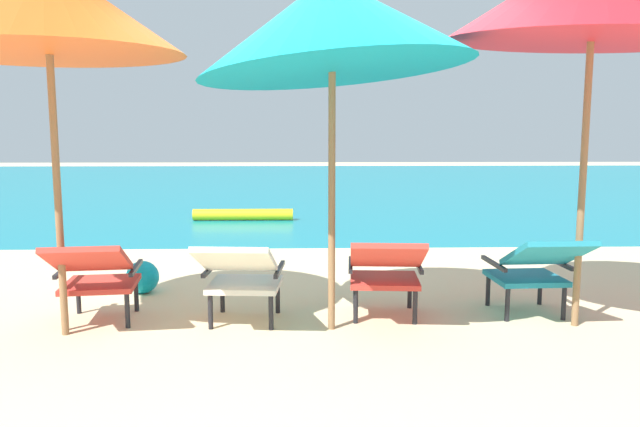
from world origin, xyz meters
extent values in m
plane|color=beige|center=(0.00, 4.00, 0.00)|extent=(40.00, 40.00, 0.00)
cube|color=teal|center=(0.00, 12.00, 0.00)|extent=(40.00, 18.00, 0.01)
cylinder|color=yellow|center=(-1.11, 5.38, 0.10)|extent=(1.60, 0.18, 0.18)
cube|color=red|center=(-1.66, 0.17, 0.28)|extent=(0.57, 0.56, 0.04)
cube|color=red|center=(-1.62, -0.19, 0.55)|extent=(0.58, 0.57, 0.27)
cylinder|color=black|center=(-1.91, 0.35, 0.13)|extent=(0.04, 0.04, 0.26)
cylinder|color=black|center=(-1.47, 0.41, 0.13)|extent=(0.04, 0.04, 0.26)
cylinder|color=black|center=(-1.86, -0.06, 0.13)|extent=(0.04, 0.04, 0.26)
cylinder|color=black|center=(-1.42, -0.01, 0.13)|extent=(0.04, 0.04, 0.26)
cube|color=black|center=(-1.92, 0.14, 0.40)|extent=(0.09, 0.50, 0.03)
cube|color=black|center=(-1.41, 0.20, 0.40)|extent=(0.09, 0.50, 0.03)
cube|color=silver|center=(-0.58, 0.14, 0.28)|extent=(0.56, 0.54, 0.04)
cube|color=silver|center=(-0.60, -0.23, 0.55)|extent=(0.56, 0.55, 0.27)
cylinder|color=black|center=(-0.78, 0.36, 0.13)|extent=(0.04, 0.04, 0.26)
cylinder|color=black|center=(-0.34, 0.33, 0.13)|extent=(0.04, 0.04, 0.26)
cylinder|color=black|center=(-0.81, -0.06, 0.13)|extent=(0.04, 0.04, 0.26)
cylinder|color=black|center=(-0.37, -0.09, 0.13)|extent=(0.04, 0.04, 0.26)
cube|color=black|center=(-0.84, 0.15, 0.40)|extent=(0.07, 0.50, 0.03)
cube|color=black|center=(-0.32, 0.12, 0.40)|extent=(0.07, 0.50, 0.03)
cube|color=red|center=(0.49, 0.24, 0.28)|extent=(0.56, 0.54, 0.04)
cube|color=red|center=(0.46, -0.12, 0.55)|extent=(0.56, 0.55, 0.27)
cylinder|color=black|center=(0.28, 0.47, 0.13)|extent=(0.04, 0.04, 0.26)
cylinder|color=black|center=(0.72, 0.43, 0.13)|extent=(0.04, 0.04, 0.26)
cylinder|color=black|center=(0.25, 0.05, 0.13)|extent=(0.04, 0.04, 0.26)
cylinder|color=black|center=(0.69, 0.01, 0.13)|extent=(0.04, 0.04, 0.26)
cube|color=black|center=(0.23, 0.26, 0.40)|extent=(0.07, 0.50, 0.03)
cube|color=black|center=(0.75, 0.22, 0.40)|extent=(0.07, 0.50, 0.03)
cube|color=teal|center=(1.61, 0.29, 0.28)|extent=(0.54, 0.52, 0.04)
cube|color=teal|center=(1.62, -0.08, 0.55)|extent=(0.54, 0.54, 0.27)
cylinder|color=black|center=(1.38, 0.48, 0.13)|extent=(0.04, 0.04, 0.26)
cylinder|color=black|center=(1.82, 0.51, 0.13)|extent=(0.04, 0.04, 0.26)
cylinder|color=black|center=(1.40, 0.07, 0.13)|extent=(0.04, 0.04, 0.26)
cylinder|color=black|center=(1.84, 0.09, 0.13)|extent=(0.04, 0.04, 0.26)
cube|color=black|center=(1.35, 0.27, 0.40)|extent=(0.05, 0.50, 0.03)
cube|color=black|center=(1.87, 0.30, 0.40)|extent=(0.05, 0.50, 0.03)
cylinder|color=olive|center=(-1.82, -0.15, 0.98)|extent=(0.05, 0.05, 1.96)
cone|color=#EA5619|center=(-1.82, -0.15, 2.24)|extent=(2.46, 2.46, 0.64)
cylinder|color=olive|center=(0.06, -0.08, 0.93)|extent=(0.05, 0.05, 1.86)
cone|color=#0A93AD|center=(0.06, -0.08, 2.15)|extent=(2.55, 2.53, 0.81)
cylinder|color=olive|center=(1.86, -0.05, 1.04)|extent=(0.05, 0.05, 2.07)
sphere|color=#0A93AD|center=(-1.56, 0.95, 0.14)|extent=(0.29, 0.29, 0.29)
camera|label=1|loc=(-0.14, -4.35, 1.42)|focal=34.23mm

